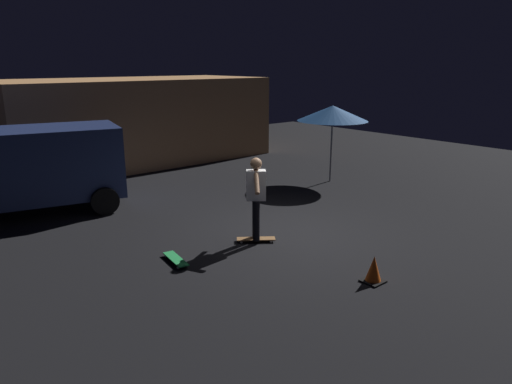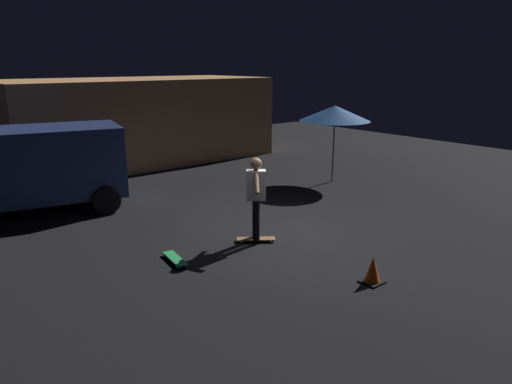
% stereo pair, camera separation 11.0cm
% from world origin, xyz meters
% --- Properties ---
extents(ground_plane, '(28.00, 28.00, 0.00)m').
position_xyz_m(ground_plane, '(0.00, 0.00, 0.00)').
color(ground_plane, black).
extents(low_building, '(9.39, 4.32, 2.97)m').
position_xyz_m(low_building, '(1.19, 9.29, 1.48)').
color(low_building, tan).
rests_on(low_building, ground_plane).
extents(parked_van, '(4.91, 3.10, 2.03)m').
position_xyz_m(parked_van, '(-3.83, 5.15, 1.16)').
color(parked_van, navy).
rests_on(parked_van, ground_plane).
extents(patio_umbrella, '(2.10, 2.10, 2.30)m').
position_xyz_m(patio_umbrella, '(4.25, 2.47, 2.07)').
color(patio_umbrella, slate).
rests_on(patio_umbrella, ground_plane).
extents(skateboard_ridden, '(0.74, 0.63, 0.07)m').
position_xyz_m(skateboard_ridden, '(-0.74, 0.07, 0.06)').
color(skateboard_ridden, olive).
rests_on(skateboard_ridden, ground_plane).
extents(skateboard_spare, '(0.31, 0.80, 0.07)m').
position_xyz_m(skateboard_spare, '(-2.52, 0.24, 0.06)').
color(skateboard_spare, green).
rests_on(skateboard_spare, ground_plane).
extents(skater, '(0.66, 0.84, 1.67)m').
position_xyz_m(skater, '(-0.74, 0.07, 1.04)').
color(skater, black).
rests_on(skater, skateboard_ridden).
extents(traffic_cone, '(0.34, 0.34, 0.46)m').
position_xyz_m(traffic_cone, '(-0.43, -2.58, 0.21)').
color(traffic_cone, black).
rests_on(traffic_cone, ground_plane).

